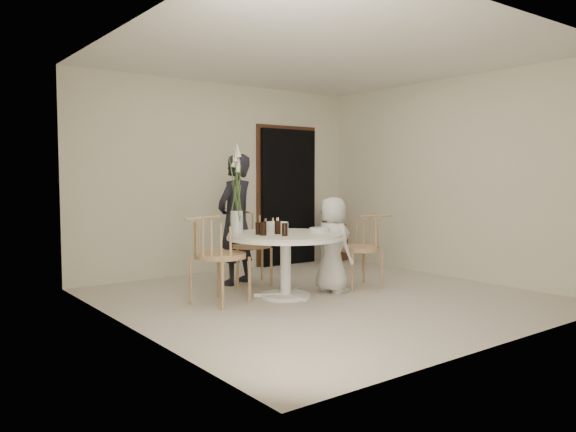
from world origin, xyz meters
TOP-DOWN VIEW (x-y plane):
  - ground at (0.00, 0.00)m, footprint 4.50×4.50m
  - room_shell at (0.00, 0.00)m, footprint 4.50×4.50m
  - doorway at (1.15, 2.19)m, footprint 1.00×0.10m
  - door_trim at (1.15, 2.23)m, footprint 1.12×0.03m
  - table at (-0.35, 0.25)m, footprint 1.33×1.33m
  - picture_frame at (1.95, 1.95)m, footprint 0.66×0.36m
  - chair_far at (-0.20, 1.26)m, footprint 0.63×0.66m
  - chair_right at (0.84, 0.15)m, footprint 0.60×0.57m
  - chair_left at (-1.23, 0.38)m, footprint 0.68×0.65m
  - girl at (-0.37, 1.28)m, footprint 0.71×0.60m
  - boy at (0.27, 0.14)m, footprint 0.37×0.56m
  - birthday_cake at (-0.38, 0.38)m, footprint 0.26×0.26m
  - cola_tumbler_a at (-0.67, 0.23)m, footprint 0.09×0.09m
  - cola_tumbler_b at (-0.52, 0.04)m, footprint 0.08×0.08m
  - cola_tumbler_c at (-0.67, 0.33)m, footprint 0.07×0.07m
  - cola_tumbler_d at (-0.47, 0.24)m, footprint 0.09×0.09m
  - plate_stack at (0.02, 0.10)m, footprint 0.30×0.30m
  - flower_vase at (-0.79, 0.58)m, footprint 0.14×0.14m

SIDE VIEW (x-z plane):
  - ground at x=0.00m, z-range 0.00..0.00m
  - picture_frame at x=1.95m, z-range 0.00..0.84m
  - boy at x=0.27m, z-range 0.00..1.13m
  - chair_right at x=0.84m, z-range 0.13..1.03m
  - chair_far at x=-0.20m, z-range 0.14..1.07m
  - table at x=-0.35m, z-range 0.25..0.98m
  - chair_left at x=-1.23m, z-range 0.14..1.11m
  - plate_stack at x=0.02m, z-range 0.73..0.79m
  - birthday_cake at x=-0.38m, z-range 0.71..0.88m
  - cola_tumbler_c at x=-0.67m, z-range 0.73..0.87m
  - cola_tumbler_b at x=-0.52m, z-range 0.73..0.87m
  - cola_tumbler_d at x=-0.47m, z-range 0.73..0.88m
  - cola_tumbler_a at x=-0.67m, z-range 0.73..0.88m
  - girl at x=-0.37m, z-range 0.00..1.66m
  - doorway at x=1.15m, z-range 0.00..2.10m
  - door_trim at x=1.15m, z-range 0.00..2.22m
  - flower_vase at x=-0.79m, z-range 0.61..1.64m
  - room_shell at x=0.00m, z-range -0.63..3.87m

